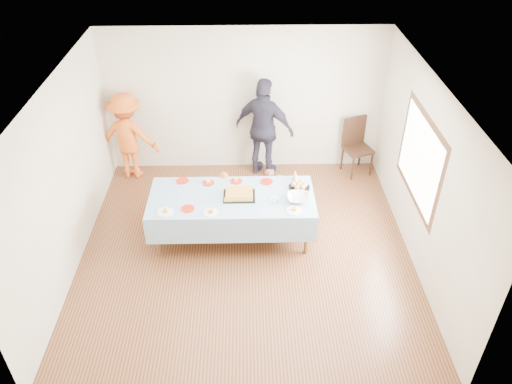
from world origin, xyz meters
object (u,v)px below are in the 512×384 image
dining_chair (356,143)px  adult_left (128,136)px  party_table (232,199)px  birthday_cake (239,194)px

dining_chair → adult_left: 4.18m
party_table → birthday_cake: size_ratio=5.23×
adult_left → birthday_cake: bearing=147.2°
party_table → dining_chair: bearing=40.4°
party_table → adult_left: 2.65m
birthday_cake → adult_left: (-2.01, 1.85, 0.00)m
dining_chair → adult_left: size_ratio=0.65×
dining_chair → adult_left: (-4.17, -0.08, 0.23)m
party_table → birthday_cake: (0.12, 0.00, 0.10)m
party_table → dining_chair: size_ratio=2.35×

